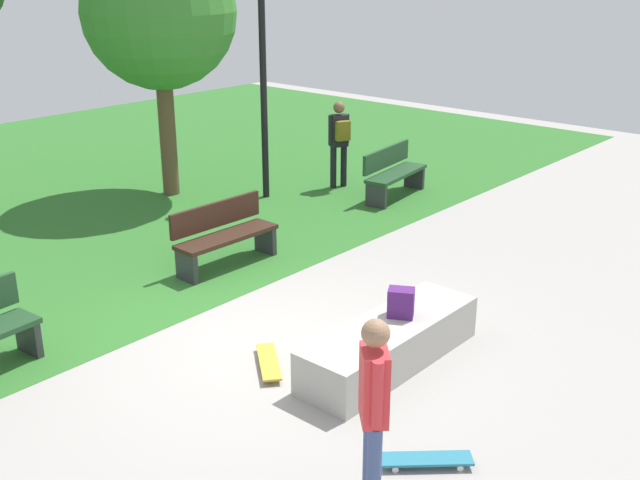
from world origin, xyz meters
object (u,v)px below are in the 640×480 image
at_px(backpack_on_ledge, 401,303).
at_px(pedestrian_with_backpack, 339,137).
at_px(skateboard_by_ledge, 426,459).
at_px(concrete_ledge, 390,343).
at_px(skater_performing_trick, 374,402).
at_px(skateboard_spare, 269,362).
at_px(park_bench_far_left, 393,171).
at_px(tree_tall_oak, 159,13).
at_px(park_bench_by_oak, 224,233).
at_px(lamp_post, 263,63).

relative_size(backpack_on_ledge, pedestrian_with_backpack, 0.19).
bearing_deg(skateboard_by_ledge, concrete_ledge, 46.45).
height_order(skater_performing_trick, skateboard_spare, skater_performing_trick).
bearing_deg(park_bench_far_left, skateboard_by_ledge, -141.73).
relative_size(tree_tall_oak, pedestrian_with_backpack, 2.81).
bearing_deg(park_bench_by_oak, concrete_ledge, -101.98).
xyz_separation_m(concrete_ledge, lamp_post, (3.50, 5.39, 2.18)).
xyz_separation_m(concrete_ledge, pedestrian_with_backpack, (4.87, 4.79, 0.74)).
relative_size(backpack_on_ledge, tree_tall_oak, 0.07).
bearing_deg(tree_tall_oak, backpack_on_ledge, -108.38).
bearing_deg(pedestrian_with_backpack, concrete_ledge, -135.46).
height_order(park_bench_far_left, park_bench_by_oak, same).
distance_m(backpack_on_ledge, pedestrian_with_backpack, 6.68).
distance_m(concrete_ledge, skateboard_by_ledge, 1.80).
bearing_deg(concrete_ledge, skater_performing_trick, -147.41).
relative_size(backpack_on_ledge, skater_performing_trick, 0.19).
bearing_deg(tree_tall_oak, skateboard_by_ledge, -114.43).
distance_m(park_bench_by_oak, lamp_post, 3.89).
relative_size(park_bench_far_left, lamp_post, 0.42).
bearing_deg(lamp_post, park_bench_by_oak, -145.08).
distance_m(skateboard_spare, tree_tall_oak, 7.55).
bearing_deg(lamp_post, skateboard_by_ledge, -125.26).
distance_m(skater_performing_trick, lamp_post, 8.72).
relative_size(skateboard_by_ledge, lamp_post, 0.18).
bearing_deg(pedestrian_with_backpack, skater_performing_trick, -138.48).
distance_m(skateboard_by_ledge, tree_tall_oak, 9.52).
relative_size(concrete_ledge, park_bench_by_oak, 1.48).
bearing_deg(skater_performing_trick, skateboard_by_ledge, -3.95).
bearing_deg(skateboard_by_ledge, park_bench_far_left, 38.27).
bearing_deg(concrete_ledge, skateboard_spare, 134.87).
relative_size(lamp_post, pedestrian_with_backpack, 2.41).
relative_size(skateboard_spare, lamp_post, 0.19).
height_order(skateboard_spare, lamp_post, lamp_post).
height_order(park_bench_by_oak, pedestrian_with_backpack, pedestrian_with_backpack).
bearing_deg(park_bench_far_left, pedestrian_with_backpack, 98.26).
xyz_separation_m(skater_performing_trick, park_bench_far_left, (6.99, 4.90, -0.48)).
distance_m(park_bench_by_oak, tree_tall_oak, 4.72).
distance_m(skateboard_by_ledge, skateboard_spare, 2.25).
xyz_separation_m(skateboard_by_ledge, park_bench_by_oak, (1.97, 4.77, 0.42)).
xyz_separation_m(backpack_on_ledge, park_bench_by_oak, (0.54, 3.44, -0.17)).
relative_size(park_bench_far_left, park_bench_by_oak, 1.02).
bearing_deg(concrete_ledge, park_bench_far_left, 35.91).
xyz_separation_m(park_bench_by_oak, pedestrian_with_backpack, (4.13, 1.32, 0.50)).
bearing_deg(concrete_ledge, park_bench_by_oak, 78.02).
bearing_deg(park_bench_far_left, tree_tall_oak, 128.39).
xyz_separation_m(concrete_ledge, tree_tall_oak, (2.48, 6.87, 3.01)).
height_order(backpack_on_ledge, skater_performing_trick, skater_performing_trick).
xyz_separation_m(park_bench_far_left, pedestrian_with_backpack, (-0.17, 1.14, 0.50)).
xyz_separation_m(skater_performing_trick, lamp_post, (5.45, 6.64, 1.46)).
xyz_separation_m(park_bench_far_left, park_bench_by_oak, (-4.30, -0.18, 0.00)).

